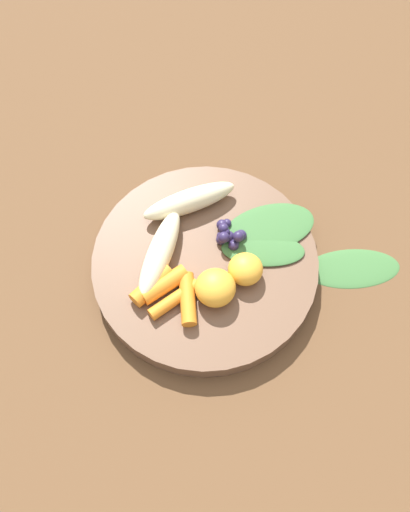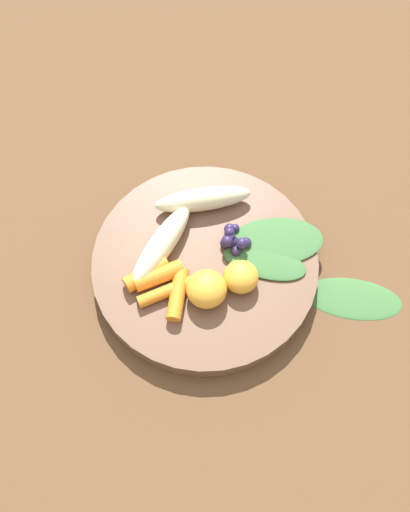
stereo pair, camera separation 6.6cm
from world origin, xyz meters
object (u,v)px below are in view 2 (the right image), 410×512
Objects in this scene: kale_leaf_stray at (353,298)px; bowl at (205,265)px; banana_peeled_right at (203,199)px; banana_peeled_left at (162,242)px; orange_segment_near at (241,277)px.

bowl is at bearing 176.03° from kale_leaf_stray.
banana_peeled_left is at bearing 41.55° from banana_peeled_right.
banana_peeled_right is (0.07, -0.03, 0.00)m from banana_peeled_left.
kale_leaf_stray is at bearing -88.37° from bowl.
orange_segment_near reaches higher than kale_leaf_stray.
bowl is 2.27× the size of banana_peeled_right.
banana_peeled_right reaches higher than kale_leaf_stray.
banana_peeled_left is (0.00, 0.05, 0.03)m from bowl.
banana_peeled_left reaches higher than bowl.
banana_peeled_left is 1.01× the size of kale_leaf_stray.
orange_segment_near is (-0.09, -0.07, 0.00)m from banana_peeled_right.
banana_peeled_right is (0.07, 0.02, 0.03)m from bowl.
banana_peeled_left is at bearing 85.54° from bowl.
orange_segment_near is (-0.02, -0.10, 0.00)m from banana_peeled_left.
banana_peeled_left is at bearing 77.27° from orange_segment_near.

